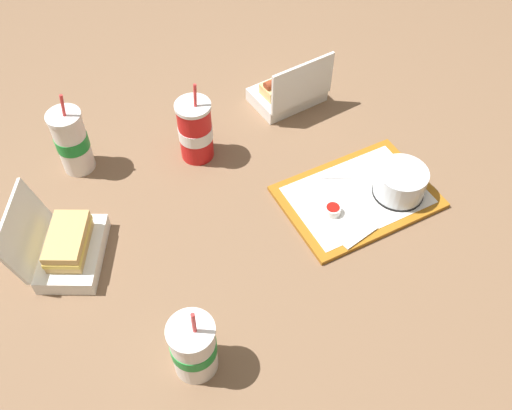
{
  "coord_description": "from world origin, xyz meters",
  "views": [
    {
      "loc": [
        -0.49,
        -0.75,
        1.09
      ],
      "look_at": [
        -0.01,
        -0.04,
        0.05
      ],
      "focal_mm": 40.0,
      "sensor_mm": 36.0,
      "label": 1
    }
  ],
  "objects_px": {
    "cake_container": "(400,183)",
    "soda_cup_corner": "(72,141)",
    "food_tray": "(357,197)",
    "clamshell_hotdog_right": "(289,90)",
    "soda_cup_back": "(194,347)",
    "soda_cup_front": "(195,131)",
    "clamshell_sandwich_center": "(66,247)",
    "plastic_fork": "(343,177)",
    "ketchup_cup": "(333,210)"
  },
  "relations": [
    {
      "from": "cake_container",
      "to": "soda_cup_corner",
      "type": "height_order",
      "value": "soda_cup_corner"
    },
    {
      "from": "cake_container",
      "to": "food_tray",
      "type": "bearing_deg",
      "value": 151.23
    },
    {
      "from": "clamshell_hotdog_right",
      "to": "soda_cup_back",
      "type": "distance_m",
      "value": 0.83
    },
    {
      "from": "cake_container",
      "to": "soda_cup_corner",
      "type": "relative_size",
      "value": 0.53
    },
    {
      "from": "soda_cup_front",
      "to": "soda_cup_corner",
      "type": "bearing_deg",
      "value": 154.71
    },
    {
      "from": "clamshell_sandwich_center",
      "to": "soda_cup_back",
      "type": "xyz_separation_m",
      "value": [
        0.11,
        -0.38,
        0.03
      ]
    },
    {
      "from": "plastic_fork",
      "to": "soda_cup_back",
      "type": "bearing_deg",
      "value": -125.73
    },
    {
      "from": "ketchup_cup",
      "to": "soda_cup_front",
      "type": "xyz_separation_m",
      "value": [
        -0.17,
        0.37,
        0.06
      ]
    },
    {
      "from": "food_tray",
      "to": "clamshell_hotdog_right",
      "type": "bearing_deg",
      "value": 79.9
    },
    {
      "from": "cake_container",
      "to": "soda_cup_front",
      "type": "distance_m",
      "value": 0.53
    },
    {
      "from": "ketchup_cup",
      "to": "clamshell_hotdog_right",
      "type": "relative_size",
      "value": 0.2
    },
    {
      "from": "clamshell_sandwich_center",
      "to": "soda_cup_front",
      "type": "relative_size",
      "value": 1.11
    },
    {
      "from": "cake_container",
      "to": "ketchup_cup",
      "type": "bearing_deg",
      "value": 168.28
    },
    {
      "from": "food_tray",
      "to": "clamshell_hotdog_right",
      "type": "relative_size",
      "value": 1.97
    },
    {
      "from": "soda_cup_corner",
      "to": "cake_container",
      "type": "bearing_deg",
      "value": -40.62
    },
    {
      "from": "plastic_fork",
      "to": "soda_cup_front",
      "type": "relative_size",
      "value": 0.47
    },
    {
      "from": "ketchup_cup",
      "to": "plastic_fork",
      "type": "bearing_deg",
      "value": 38.88
    },
    {
      "from": "plastic_fork",
      "to": "clamshell_sandwich_center",
      "type": "xyz_separation_m",
      "value": [
        -0.67,
        0.16,
        0.03
      ]
    },
    {
      "from": "plastic_fork",
      "to": "soda_cup_back",
      "type": "distance_m",
      "value": 0.6
    },
    {
      "from": "plastic_fork",
      "to": "clamshell_hotdog_right",
      "type": "xyz_separation_m",
      "value": [
        0.06,
        0.33,
        0.03
      ]
    },
    {
      "from": "ketchup_cup",
      "to": "soda_cup_back",
      "type": "distance_m",
      "value": 0.49
    },
    {
      "from": "clamshell_hotdog_right",
      "to": "soda_cup_front",
      "type": "bearing_deg",
      "value": -172.58
    },
    {
      "from": "soda_cup_front",
      "to": "plastic_fork",
      "type": "bearing_deg",
      "value": -47.62
    },
    {
      "from": "cake_container",
      "to": "plastic_fork",
      "type": "xyz_separation_m",
      "value": [
        -0.08,
        0.11,
        -0.03
      ]
    },
    {
      "from": "cake_container",
      "to": "soda_cup_corner",
      "type": "bearing_deg",
      "value": 139.38
    },
    {
      "from": "cake_container",
      "to": "soda_cup_front",
      "type": "height_order",
      "value": "soda_cup_front"
    },
    {
      "from": "food_tray",
      "to": "clamshell_sandwich_center",
      "type": "xyz_separation_m",
      "value": [
        -0.67,
        0.22,
        0.04
      ]
    },
    {
      "from": "ketchup_cup",
      "to": "clamshell_hotdog_right",
      "type": "height_order",
      "value": "clamshell_hotdog_right"
    },
    {
      "from": "plastic_fork",
      "to": "soda_cup_corner",
      "type": "height_order",
      "value": "soda_cup_corner"
    },
    {
      "from": "food_tray",
      "to": "soda_cup_corner",
      "type": "distance_m",
      "value": 0.73
    },
    {
      "from": "plastic_fork",
      "to": "soda_cup_front",
      "type": "xyz_separation_m",
      "value": [
        -0.26,
        0.29,
        0.07
      ]
    },
    {
      "from": "plastic_fork",
      "to": "soda_cup_corner",
      "type": "xyz_separation_m",
      "value": [
        -0.54,
        0.42,
        0.07
      ]
    },
    {
      "from": "plastic_fork",
      "to": "clamshell_hotdog_right",
      "type": "bearing_deg",
      "value": 111.26
    },
    {
      "from": "food_tray",
      "to": "clamshell_hotdog_right",
      "type": "xyz_separation_m",
      "value": [
        0.07,
        0.4,
        0.03
      ]
    },
    {
      "from": "plastic_fork",
      "to": "soda_cup_corner",
      "type": "bearing_deg",
      "value": 174.52
    },
    {
      "from": "soda_cup_back",
      "to": "food_tray",
      "type": "bearing_deg",
      "value": 16.07
    },
    {
      "from": "cake_container",
      "to": "plastic_fork",
      "type": "height_order",
      "value": "cake_container"
    },
    {
      "from": "clamshell_sandwich_center",
      "to": "soda_cup_front",
      "type": "xyz_separation_m",
      "value": [
        0.41,
        0.13,
        0.04
      ]
    },
    {
      "from": "clamshell_sandwich_center",
      "to": "soda_cup_back",
      "type": "distance_m",
      "value": 0.4
    },
    {
      "from": "cake_container",
      "to": "soda_cup_corner",
      "type": "xyz_separation_m",
      "value": [
        -0.62,
        0.53,
        0.04
      ]
    },
    {
      "from": "clamshell_hotdog_right",
      "to": "clamshell_sandwich_center",
      "type": "bearing_deg",
      "value": -166.86
    },
    {
      "from": "clamshell_sandwich_center",
      "to": "soda_cup_back",
      "type": "height_order",
      "value": "soda_cup_back"
    },
    {
      "from": "soda_cup_corner",
      "to": "soda_cup_front",
      "type": "distance_m",
      "value": 0.31
    },
    {
      "from": "ketchup_cup",
      "to": "clamshell_hotdog_right",
      "type": "xyz_separation_m",
      "value": [
        0.16,
        0.41,
        0.01
      ]
    },
    {
      "from": "clamshell_hotdog_right",
      "to": "soda_cup_front",
      "type": "relative_size",
      "value": 0.86
    },
    {
      "from": "clamshell_hotdog_right",
      "to": "soda_cup_corner",
      "type": "bearing_deg",
      "value": 171.59
    },
    {
      "from": "food_tray",
      "to": "soda_cup_front",
      "type": "height_order",
      "value": "soda_cup_front"
    },
    {
      "from": "soda_cup_back",
      "to": "ketchup_cup",
      "type": "bearing_deg",
      "value": 17.74
    },
    {
      "from": "cake_container",
      "to": "clamshell_sandwich_center",
      "type": "xyz_separation_m",
      "value": [
        -0.75,
        0.27,
        -0.0
      ]
    },
    {
      "from": "food_tray",
      "to": "soda_cup_corner",
      "type": "xyz_separation_m",
      "value": [
        -0.53,
        0.49,
        0.08
      ]
    }
  ]
}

